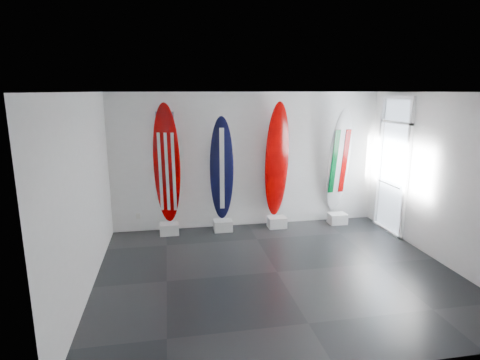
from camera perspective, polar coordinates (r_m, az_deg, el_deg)
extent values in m
plane|color=black|center=(6.90, 5.39, -13.17)|extent=(6.00, 6.00, 0.00)
plane|color=white|center=(6.20, 5.98, 12.61)|extent=(6.00, 6.00, 0.00)
plane|color=white|center=(8.76, 1.17, 2.85)|extent=(6.00, 0.00, 6.00)
plane|color=white|center=(4.15, 15.29, -9.06)|extent=(6.00, 0.00, 6.00)
plane|color=white|center=(6.27, -21.72, -2.09)|extent=(0.00, 5.00, 5.00)
plane|color=white|center=(7.76, 27.49, 0.08)|extent=(0.00, 5.00, 5.00)
cube|color=silver|center=(8.64, -10.22, -6.99)|extent=(0.40, 0.30, 0.24)
ellipsoid|color=#900000|center=(8.37, -10.60, 2.28)|extent=(0.60, 0.32, 2.56)
cube|color=silver|center=(8.71, -2.50, -6.62)|extent=(0.40, 0.30, 0.24)
ellipsoid|color=black|center=(8.47, -2.68, 1.63)|extent=(0.53, 0.22, 2.27)
cube|color=silver|center=(8.95, 5.38, -6.13)|extent=(0.40, 0.30, 0.24)
ellipsoid|color=#900000|center=(8.69, 5.39, 2.86)|extent=(0.62, 0.36, 2.57)
cube|color=silver|center=(9.43, 13.96, -5.45)|extent=(0.40, 0.30, 0.24)
ellipsoid|color=silver|center=(9.20, 14.15, 2.60)|extent=(0.60, 0.48, 2.42)
cube|color=silver|center=(8.88, -14.59, -5.09)|extent=(0.09, 0.02, 0.13)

